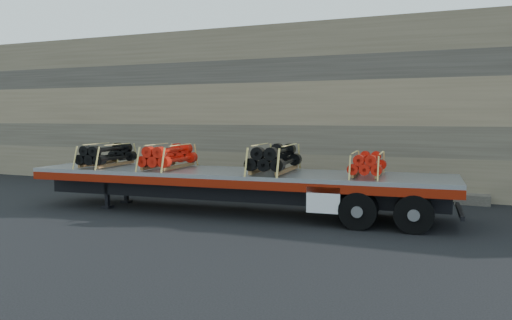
{
  "coord_description": "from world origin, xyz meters",
  "views": [
    {
      "loc": [
        6.64,
        -14.74,
        3.16
      ],
      "look_at": [
        0.14,
        0.83,
        1.69
      ],
      "focal_mm": 35.0,
      "sensor_mm": 36.0,
      "label": 1
    }
  ],
  "objects_px": {
    "bundle_front": "(107,156)",
    "bundle_midfront": "(169,157)",
    "bundle_midrear": "(275,159)",
    "trailer": "(234,192)",
    "bundle_rear": "(368,165)"
  },
  "relations": [
    {
      "from": "trailer",
      "to": "bundle_front",
      "type": "height_order",
      "value": "bundle_front"
    },
    {
      "from": "trailer",
      "to": "bundle_rear",
      "type": "distance_m",
      "value": 4.41
    },
    {
      "from": "bundle_rear",
      "to": "bundle_front",
      "type": "bearing_deg",
      "value": -180.0
    },
    {
      "from": "trailer",
      "to": "bundle_front",
      "type": "relative_size",
      "value": 6.41
    },
    {
      "from": "trailer",
      "to": "bundle_rear",
      "type": "height_order",
      "value": "bundle_rear"
    },
    {
      "from": "trailer",
      "to": "bundle_midrear",
      "type": "relative_size",
      "value": 5.8
    },
    {
      "from": "bundle_front",
      "to": "bundle_rear",
      "type": "distance_m",
      "value": 9.15
    },
    {
      "from": "bundle_front",
      "to": "bundle_midrear",
      "type": "bearing_deg",
      "value": 0.0
    },
    {
      "from": "bundle_front",
      "to": "bundle_midfront",
      "type": "bearing_deg",
      "value": 0.0
    },
    {
      "from": "bundle_front",
      "to": "bundle_midfront",
      "type": "relative_size",
      "value": 0.97
    },
    {
      "from": "trailer",
      "to": "bundle_front",
      "type": "xyz_separation_m",
      "value": [
        -4.85,
        -0.35,
        1.08
      ]
    },
    {
      "from": "trailer",
      "to": "bundle_midrear",
      "type": "distance_m",
      "value": 1.78
    },
    {
      "from": "trailer",
      "to": "bundle_midfront",
      "type": "distance_m",
      "value": 2.63
    },
    {
      "from": "trailer",
      "to": "bundle_front",
      "type": "bearing_deg",
      "value": -180.0
    },
    {
      "from": "bundle_front",
      "to": "bundle_midrear",
      "type": "relative_size",
      "value": 0.9
    }
  ]
}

